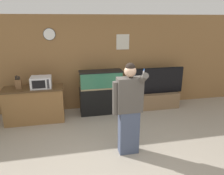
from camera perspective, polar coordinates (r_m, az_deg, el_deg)
The scene contains 8 objects.
ground_plane at distance 4.02m, azimuth 1.43°, elevation -20.71°, with size 18.00×18.00×0.00m, color gray.
wall_back_paneled at distance 6.14m, azimuth -4.79°, elevation 6.33°, with size 10.00×0.08×2.60m.
counter_island at distance 5.79m, azimuth -19.55°, elevation -4.23°, with size 1.45×0.57×0.88m.
microwave at distance 5.56m, azimuth -18.02°, elevation 1.34°, with size 0.48×0.39×0.27m.
knife_block at distance 5.64m, azimuth -23.28°, elevation 0.84°, with size 0.14×0.09×0.33m.
aquarium_on_stand at distance 5.89m, azimuth -2.89°, elevation -1.24°, with size 1.14×0.40×1.19m.
tv_on_stand at distance 6.42m, azimuth 11.30°, elevation -2.25°, with size 1.60×0.40×1.19m.
person_standing at distance 4.03m, azimuth 4.41°, elevation -5.43°, with size 0.56×0.42×1.76m.
Camera 1 is at (-0.74, -3.07, 2.49)m, focal length 35.00 mm.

